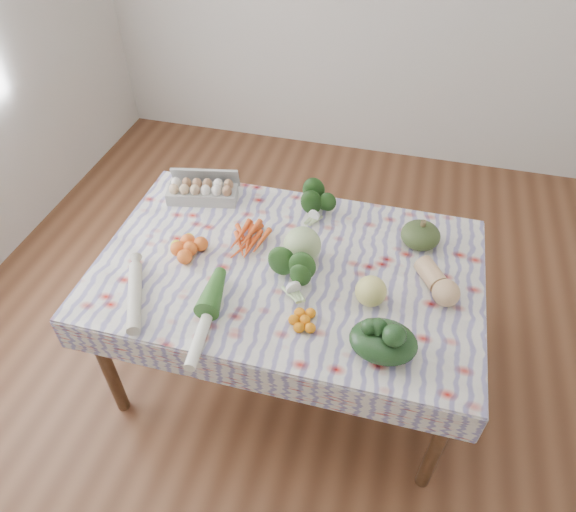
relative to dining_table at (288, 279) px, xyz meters
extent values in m
plane|color=brown|center=(0.00, 0.00, -0.68)|extent=(4.50, 4.50, 0.00)
cube|color=brown|center=(0.00, 0.00, 0.05)|extent=(1.60, 1.00, 0.04)
cylinder|color=brown|center=(-0.74, -0.44, -0.32)|extent=(0.06, 0.06, 0.71)
cylinder|color=brown|center=(0.74, -0.44, -0.32)|extent=(0.06, 0.06, 0.71)
cylinder|color=brown|center=(-0.74, 0.44, -0.32)|extent=(0.06, 0.06, 0.71)
cylinder|color=brown|center=(0.74, 0.44, -0.32)|extent=(0.06, 0.06, 0.71)
cube|color=silver|center=(0.00, 0.00, 0.08)|extent=(1.66, 1.06, 0.01)
cube|color=#A7A7A2|center=(-0.53, 0.35, 0.13)|extent=(0.36, 0.20, 0.09)
cube|color=#E5541D|center=(-0.18, 0.11, 0.11)|extent=(0.25, 0.23, 0.04)
ellipsoid|color=#193A12|center=(0.06, 0.36, 0.15)|extent=(0.18, 0.17, 0.13)
ellipsoid|color=#394C23|center=(0.54, 0.28, 0.14)|extent=(0.23, 0.23, 0.11)
sphere|color=#A9C581|center=(0.05, 0.06, 0.17)|extent=(0.19, 0.19, 0.16)
ellipsoid|color=#DBAC79|center=(0.63, 0.02, 0.14)|extent=(0.22, 0.26, 0.11)
cube|color=orange|center=(-0.44, -0.04, 0.12)|extent=(0.27, 0.27, 0.07)
ellipsoid|color=#26521D|center=(0.03, -0.12, 0.14)|extent=(0.22, 0.22, 0.12)
cube|color=orange|center=(0.14, -0.29, 0.11)|extent=(0.17, 0.17, 0.04)
sphere|color=#E0DC73|center=(0.37, -0.12, 0.15)|extent=(0.16, 0.16, 0.13)
ellipsoid|color=black|center=(0.45, -0.35, 0.14)|extent=(0.29, 0.25, 0.11)
cylinder|color=beige|center=(-0.55, -0.35, 0.11)|extent=(0.21, 0.36, 0.05)
cylinder|color=white|center=(-0.23, -0.39, 0.11)|extent=(0.10, 0.45, 0.05)
camera|label=1|loc=(0.40, -1.53, 1.66)|focal=32.00mm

